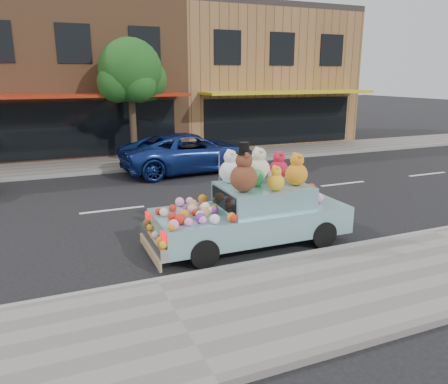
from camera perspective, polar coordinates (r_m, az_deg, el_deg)
ground at (r=12.79m, az=-14.37°, el=-2.30°), size 120.00×120.00×0.00m
near_sidewalk at (r=6.91m, az=-5.61°, el=-16.81°), size 60.00×3.00×0.12m
far_sidewalk at (r=19.06m, az=-17.43°, el=3.27°), size 60.00×3.00×0.12m
near_kerb at (r=8.18m, az=-8.83°, el=-11.55°), size 60.00×0.12×0.13m
far_kerb at (r=17.60m, az=-16.92°, el=2.39°), size 60.00×0.12×0.13m
storefront_mid at (r=24.17m, az=-19.50°, el=14.00°), size 10.00×9.80×7.30m
storefront_right at (r=26.79m, az=3.07°, el=14.81°), size 10.00×9.80×7.30m
street_tree at (r=19.05m, az=-12.06°, el=14.63°), size 3.00×2.70×5.22m
car_blue at (r=17.34m, az=-4.38°, el=5.17°), size 5.65×2.90×1.52m
art_car at (r=9.73m, az=3.65°, el=-2.28°), size 4.50×1.80×2.38m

